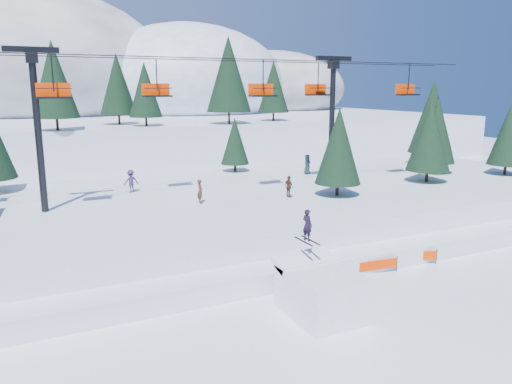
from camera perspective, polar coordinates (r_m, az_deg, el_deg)
name	(u,v)px	position (r m, az deg, el deg)	size (l,w,h in m)	color
ground	(312,342)	(21.76, 6.39, -16.64)	(160.00, 160.00, 0.00)	white
mid_shelf	(180,215)	(36.76, -8.66, -2.61)	(70.00, 22.00, 2.50)	white
berm	(235,268)	(27.99, -2.42, -8.65)	(70.00, 6.00, 1.10)	white
mountain_ridge	(46,92)	(89.59, -22.88, 10.51)	(119.00, 60.91, 26.46)	white
jump_kicker	(321,291)	(23.70, 7.44, -11.13)	(3.06, 4.31, 4.68)	white
chairlift	(205,102)	(36.35, -5.85, 10.18)	(46.00, 3.21, 10.28)	black
conifer_stand	(158,139)	(35.93, -11.15, 6.02)	(62.31, 16.86, 9.38)	black
distant_skiers	(177,184)	(37.25, -8.99, 0.91)	(28.87, 8.91, 1.83)	#29233A
banner_near	(376,265)	(29.15, 13.54, -8.15)	(2.85, 0.33, 0.90)	black
banner_far	(413,256)	(31.34, 17.53, -6.96)	(2.62, 1.20, 0.90)	black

